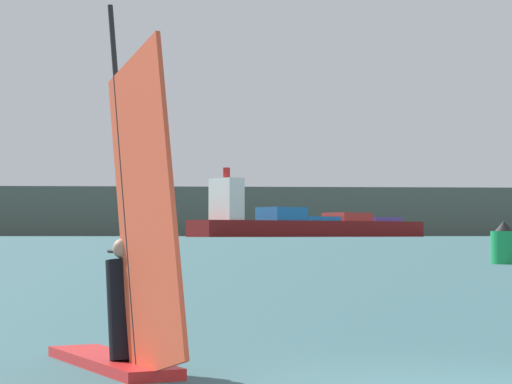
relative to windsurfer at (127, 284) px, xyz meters
name	(u,v)px	position (x,y,z in m)	size (l,w,h in m)	color
windsurfer	(127,284)	(0.00, 0.00, 0.00)	(1.76, 3.34, 4.13)	red
cargo_ship	(305,224)	(58.30, 617.83, 6.78)	(147.91, 108.65, 38.84)	maroon
distant_headland	(188,214)	(-18.16, 1011.58, 19.54)	(1014.92, 277.25, 40.98)	#4C564C
channel_buoy	(504,245)	(15.56, 40.96, 0.01)	(1.30, 1.30, 2.14)	#19994C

